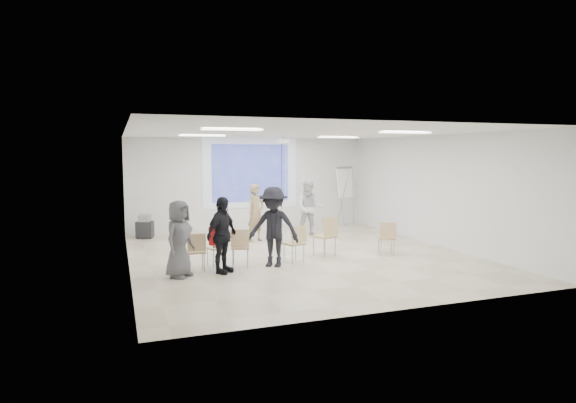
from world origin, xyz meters
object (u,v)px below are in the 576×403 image
object	(u,v)px
laptop	(240,246)
audience_outer	(179,234)
pedestal_table	(275,226)
chair_right_far	(387,236)
flipchart_easel	(345,183)
av_cart	(145,227)
chair_left_mid	(218,245)
audience_left	(222,229)
chair_center	(296,241)
player_right	(309,205)
chair_left_inner	(240,245)
audience_mid	(273,222)
player_left	(256,209)
chair_far_left	(196,249)
chair_right_inner	(327,233)

from	to	relation	value
laptop	audience_outer	world-z (taller)	audience_outer
pedestal_table	laptop	distance (m)	3.42
chair_right_far	flipchart_easel	xyz separation A→B (m)	(1.11, 4.55, 1.02)
av_cart	audience_outer	bearing A→B (deg)	-67.33
chair_left_mid	laptop	size ratio (longest dim) A/B	2.59
chair_left_mid	audience_left	distance (m)	0.77
pedestal_table	chair_left_mid	bearing A→B (deg)	-128.83
pedestal_table	chair_center	world-z (taller)	chair_center
player_right	chair_left_inner	bearing A→B (deg)	-111.84
pedestal_table	audience_mid	world-z (taller)	audience_mid
audience_left	flipchart_easel	xyz separation A→B (m)	(5.29, 4.91, 0.59)
av_cart	chair_left_inner	bearing A→B (deg)	-50.49
chair_right_far	player_left	bearing A→B (deg)	151.10
audience_mid	chair_center	bearing A→B (deg)	51.26
chair_far_left	chair_left_inner	bearing A→B (deg)	7.72
audience_mid	chair_right_inner	bearing A→B (deg)	53.11
chair_center	chair_right_far	world-z (taller)	chair_center
chair_left_mid	audience_left	xyz separation A→B (m)	(-0.04, -0.63, 0.45)
av_cart	player_left	bearing A→B (deg)	-10.56
player_right	chair_right_inner	bearing A→B (deg)	-83.01
chair_right_inner	audience_mid	world-z (taller)	audience_mid
chair_right_far	audience_outer	size ratio (longest dim) A/B	0.48
chair_center	audience_mid	distance (m)	0.79
chair_left_inner	chair_center	xyz separation A→B (m)	(1.30, -0.02, 0.01)
player_right	chair_left_mid	distance (m)	4.52
chair_right_inner	laptop	world-z (taller)	chair_right_inner
flipchart_easel	pedestal_table	bearing A→B (deg)	-175.21
chair_left_mid	chair_left_inner	xyz separation A→B (m)	(0.45, -0.23, 0.02)
player_right	flipchart_easel	distance (m)	2.35
pedestal_table	laptop	world-z (taller)	pedestal_table
audience_outer	flipchart_easel	distance (m)	7.93
chair_left_mid	audience_mid	size ratio (longest dim) A/B	0.40
player_left	player_right	world-z (taller)	player_right
player_right	audience_outer	bearing A→B (deg)	-119.14
player_left	audience_outer	xyz separation A→B (m)	(-2.55, -3.32, -0.05)
chair_center	audience_outer	distance (m)	2.73
flipchart_easel	audience_outer	bearing A→B (deg)	-163.02
audience_outer	chair_center	bearing A→B (deg)	-40.84
audience_left	audience_outer	bearing A→B (deg)	139.76
player_right	chair_far_left	xyz separation A→B (m)	(-3.93, -3.27, -0.46)
chair_right_far	audience_mid	bearing A→B (deg)	-156.34
chair_center	laptop	xyz separation A→B (m)	(-1.28, 0.11, -0.06)
player_left	chair_right_far	xyz separation A→B (m)	(2.51, -2.93, -0.43)
audience_left	audience_outer	size ratio (longest dim) A/B	1.05
chair_far_left	audience_mid	xyz separation A→B (m)	(1.69, -0.11, 0.52)
player_left	player_right	bearing A→B (deg)	-18.06
chair_center	av_cart	world-z (taller)	chair_center
chair_far_left	av_cart	size ratio (longest dim) A/B	1.18
chair_right_inner	chair_right_far	world-z (taller)	chair_right_inner
laptop	audience_mid	size ratio (longest dim) A/B	0.15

